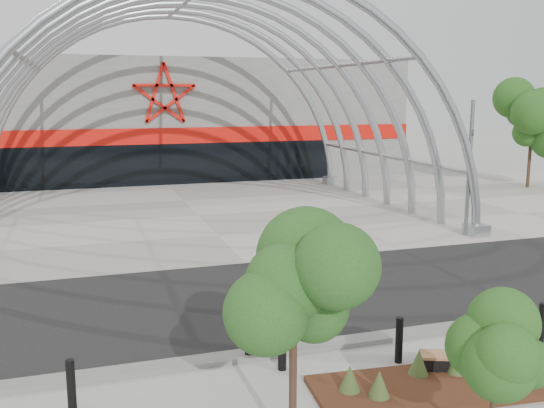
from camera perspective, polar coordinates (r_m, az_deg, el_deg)
ground at (r=14.57m, az=4.91°, el=-12.87°), size 140.00×140.00×0.00m
road at (r=17.62m, az=0.50°, el=-8.59°), size 140.00×7.00×0.02m
forecourt at (r=28.89m, az=-6.96°, el=-1.11°), size 60.00×17.00×0.04m
kerb at (r=14.33m, az=5.31°, el=-13.02°), size 60.00×0.50×0.12m
arena_building at (r=46.11m, az=-11.31°, el=8.02°), size 34.00×15.24×8.00m
vault_canopy at (r=28.89m, az=-6.96°, el=-1.12°), size 20.80×15.80×20.36m
planting_bed at (r=13.06m, az=16.93°, el=-15.45°), size 6.08×2.32×0.63m
signal_pole at (r=25.46m, az=18.08°, el=3.40°), size 0.32×0.77×5.49m
street_tree_0 at (r=9.36m, az=2.04°, el=-7.78°), size 1.72×1.72×3.93m
street_tree_1 at (r=10.11m, az=20.55°, el=-10.97°), size 1.28×1.28×3.03m
bench_1 at (r=13.60m, az=18.22°, el=-14.16°), size 2.08×1.18×0.43m
bollard_0 at (r=12.07m, az=-18.38°, el=-15.92°), size 0.16×0.16×1.00m
bollard_1 at (r=13.49m, az=-2.21°, el=-12.21°), size 0.18×0.18×1.12m
bollard_2 at (r=13.02m, az=0.96°, el=-13.05°), size 0.18×0.18×1.13m
bollard_3 at (r=13.63m, az=11.87°, el=-12.43°), size 0.16×0.16×1.01m
bollard_4 at (r=15.49m, az=24.04°, el=-10.31°), size 0.16×0.16×1.02m
bg_tree_1 at (r=40.12m, az=23.32°, el=7.42°), size 2.70×2.70×5.91m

